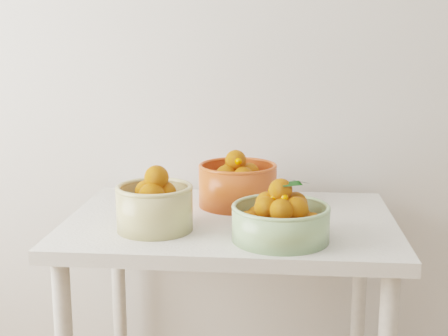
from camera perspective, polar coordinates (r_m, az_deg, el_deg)
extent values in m
cube|color=silver|center=(2.24, 7.03, 13.23)|extent=(4.00, 0.04, 2.70)
cube|color=silver|center=(1.93, 0.60, -5.16)|extent=(1.00, 0.70, 0.04)
cylinder|color=silver|center=(2.40, -9.58, -11.34)|extent=(0.05, 0.05, 0.71)
cylinder|color=silver|center=(2.34, 12.21, -12.03)|extent=(0.05, 0.05, 0.71)
cylinder|color=tan|center=(1.80, -6.36, -3.73)|extent=(0.26, 0.26, 0.12)
torus|color=tan|center=(1.79, -6.41, -1.81)|extent=(0.26, 0.26, 0.02)
sphere|color=#D1660C|center=(1.80, -4.60, -4.17)|extent=(0.07, 0.07, 0.07)
sphere|color=#E25F0A|center=(1.85, -5.47, -3.68)|extent=(0.07, 0.07, 0.07)
sphere|color=#E25F0A|center=(1.85, -7.49, -3.78)|extent=(0.08, 0.08, 0.08)
sphere|color=#E25F0A|center=(1.79, -7.99, -4.35)|extent=(0.08, 0.08, 0.08)
sphere|color=#E25F0A|center=(1.75, -6.10, -4.60)|extent=(0.08, 0.08, 0.08)
sphere|color=#E25F0A|center=(1.81, -6.35, -4.11)|extent=(0.07, 0.07, 0.07)
sphere|color=#E25F0A|center=(1.80, -5.45, -2.27)|extent=(0.07, 0.07, 0.07)
sphere|color=#E25F0A|center=(1.81, -7.06, -2.20)|extent=(0.07, 0.07, 0.07)
sphere|color=#E25F0A|center=(1.76, -6.63, -2.60)|extent=(0.08, 0.08, 0.08)
sphere|color=#E25F0A|center=(1.78, -6.19, -0.87)|extent=(0.07, 0.07, 0.07)
ellipsoid|color=#FF7000|center=(1.79, -6.35, -1.74)|extent=(0.03, 0.04, 0.03)
ellipsoid|color=#FF7000|center=(1.80, -6.26, -1.78)|extent=(0.03, 0.04, 0.03)
ellipsoid|color=#FF7000|center=(1.79, -5.72, -1.19)|extent=(0.04, 0.05, 0.04)
cylinder|color=#92B67F|center=(1.71, 5.19, -5.08)|extent=(0.27, 0.27, 0.09)
torus|color=#92B67F|center=(1.70, 5.22, -3.58)|extent=(0.27, 0.27, 0.01)
sphere|color=#E25F0A|center=(1.72, 8.03, -5.21)|extent=(0.07, 0.07, 0.07)
sphere|color=#E25F0A|center=(1.78, 7.08, -4.60)|extent=(0.06, 0.06, 0.06)
sphere|color=#E25F0A|center=(1.80, 5.14, -4.36)|extent=(0.07, 0.07, 0.07)
sphere|color=#E25F0A|center=(1.77, 3.15, -4.57)|extent=(0.07, 0.07, 0.07)
sphere|color=#E25F0A|center=(1.72, 2.35, -5.10)|extent=(0.07, 0.07, 0.07)
sphere|color=#E25F0A|center=(1.66, 3.08, -5.71)|extent=(0.07, 0.07, 0.07)
sphere|color=#E25F0A|center=(1.63, 5.30, -6.03)|extent=(0.07, 0.07, 0.07)
sphere|color=#E25F0A|center=(1.66, 7.19, -5.82)|extent=(0.07, 0.07, 0.07)
sphere|color=#E25F0A|center=(1.72, 5.19, -5.15)|extent=(0.07, 0.07, 0.07)
sphere|color=#E25F0A|center=(1.72, 6.55, -3.28)|extent=(0.07, 0.07, 0.07)
sphere|color=#E25F0A|center=(1.75, 5.26, -3.06)|extent=(0.07, 0.07, 0.07)
sphere|color=#E25F0A|center=(1.73, 3.95, -3.21)|extent=(0.06, 0.06, 0.06)
sphere|color=#E25F0A|center=(1.68, 3.84, -3.65)|extent=(0.06, 0.06, 0.06)
sphere|color=#E25F0A|center=(1.66, 5.26, -3.90)|extent=(0.06, 0.06, 0.06)
sphere|color=#E25F0A|center=(1.68, 6.60, -3.71)|extent=(0.07, 0.07, 0.07)
sphere|color=#E25F0A|center=(1.69, 5.20, -2.03)|extent=(0.06, 0.06, 0.06)
ellipsoid|color=#FF7000|center=(1.70, 4.75, -1.90)|extent=(0.04, 0.04, 0.03)
ellipsoid|color=#FF7000|center=(1.71, 4.49, -2.04)|extent=(0.04, 0.04, 0.03)
ellipsoid|color=#FF7000|center=(1.68, 4.84, -2.01)|extent=(0.04, 0.04, 0.03)
ellipsoid|color=#FF7000|center=(1.67, 5.52, -2.65)|extent=(0.03, 0.04, 0.03)
ellipsoid|color=#FF7000|center=(1.75, 5.57, -1.55)|extent=(0.03, 0.03, 0.03)
ellipsoid|color=#FF7000|center=(1.68, 5.64, -1.96)|extent=(0.04, 0.04, 0.04)
ellipsoid|color=#FF7000|center=(1.71, 5.18, -2.59)|extent=(0.03, 0.04, 0.03)
ellipsoid|color=#FF7000|center=(1.69, 5.15, -1.88)|extent=(0.04, 0.04, 0.03)
ellipsoid|color=#FF7000|center=(1.73, 4.84, -2.44)|extent=(0.04, 0.04, 0.03)
ellipsoid|color=#FF7000|center=(1.69, 4.42, -3.02)|extent=(0.04, 0.03, 0.03)
ellipsoid|color=#FF7000|center=(1.68, 4.74, -2.71)|extent=(0.04, 0.04, 0.03)
cylinder|color=#D8431C|center=(2.05, 1.26, -1.63)|extent=(0.26, 0.26, 0.13)
torus|color=#D8431C|center=(2.03, 1.27, 0.19)|extent=(0.26, 0.26, 0.01)
sphere|color=#D1660C|center=(2.05, 3.39, -2.17)|extent=(0.07, 0.07, 0.07)
sphere|color=#D1660C|center=(2.11, 2.41, -1.73)|extent=(0.07, 0.07, 0.07)
sphere|color=#E25F0A|center=(2.12, 0.24, -1.70)|extent=(0.07, 0.07, 0.07)
sphere|color=#E25F0A|center=(2.06, -0.88, -2.11)|extent=(0.07, 0.07, 0.07)
sphere|color=#E25F0A|center=(1.99, -0.06, -2.58)|extent=(0.07, 0.07, 0.07)
sphere|color=#E25F0A|center=(1.98, 2.15, -2.65)|extent=(0.07, 0.07, 0.07)
sphere|color=#E25F0A|center=(2.05, 1.25, -2.15)|extent=(0.07, 0.07, 0.07)
sphere|color=#E25F0A|center=(2.06, 2.32, -0.51)|extent=(0.07, 0.07, 0.07)
sphere|color=#E25F0A|center=(2.08, 0.77, -0.38)|extent=(0.07, 0.07, 0.07)
sphere|color=#E25F0A|center=(2.02, 0.18, -0.72)|extent=(0.07, 0.07, 0.07)
sphere|color=#E25F0A|center=(2.00, 1.79, -0.85)|extent=(0.07, 0.07, 0.07)
sphere|color=#E25F0A|center=(2.03, 1.08, 0.70)|extent=(0.07, 0.07, 0.07)
ellipsoid|color=#FF7000|center=(2.05, 1.37, 0.55)|extent=(0.03, 0.04, 0.04)
ellipsoid|color=#FF7000|center=(2.04, 1.20, 0.25)|extent=(0.04, 0.04, 0.03)
ellipsoid|color=#FF7000|center=(2.08, 1.73, 0.79)|extent=(0.03, 0.04, 0.04)
ellipsoid|color=#FF7000|center=(2.01, 1.03, 0.75)|extent=(0.04, 0.04, 0.03)
ellipsoid|color=#FF7000|center=(2.00, 1.33, 0.60)|extent=(0.03, 0.04, 0.04)
ellipsoid|color=#FF7000|center=(2.09, 1.26, 0.75)|extent=(0.03, 0.04, 0.03)
ellipsoid|color=#FF7000|center=(2.02, 1.40, -0.28)|extent=(0.04, 0.05, 0.04)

